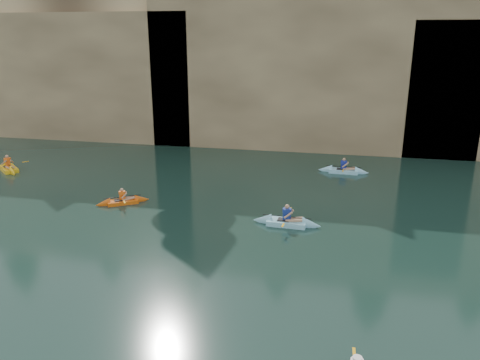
# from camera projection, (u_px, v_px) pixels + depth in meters

# --- Properties ---
(ground) EXTENTS (160.00, 160.00, 0.00)m
(ground) POSITION_uv_depth(u_px,v_px,m) (192.00, 301.00, 15.63)
(ground) COLOR black
(ground) RESTS_ON ground
(cliff) EXTENTS (70.00, 16.00, 12.00)m
(cliff) POSITION_uv_depth(u_px,v_px,m) (292.00, 64.00, 41.83)
(cliff) COLOR tan
(cliff) RESTS_ON ground
(cliff_slab_west) EXTENTS (26.00, 2.40, 10.56)m
(cliff_slab_west) POSITION_uv_depth(u_px,v_px,m) (44.00, 75.00, 39.15)
(cliff_slab_west) COLOR tan
(cliff_slab_west) RESTS_ON ground
(cliff_slab_center) EXTENTS (24.00, 2.40, 11.40)m
(cliff_slab_center) POSITION_uv_depth(u_px,v_px,m) (309.00, 74.00, 34.62)
(cliff_slab_center) COLOR tan
(cliff_slab_center) RESTS_ON ground
(sea_cave_west) EXTENTS (4.50, 1.00, 4.00)m
(sea_cave_west) POSITION_uv_depth(u_px,v_px,m) (66.00, 116.00, 39.12)
(sea_cave_west) COLOR black
(sea_cave_west) RESTS_ON ground
(sea_cave_center) EXTENTS (3.50, 1.00, 3.20)m
(sea_cave_center) POSITION_uv_depth(u_px,v_px,m) (228.00, 127.00, 36.44)
(sea_cave_center) COLOR black
(sea_cave_center) RESTS_ON ground
(sea_cave_east) EXTENTS (5.00, 1.00, 4.50)m
(sea_cave_east) POSITION_uv_depth(u_px,v_px,m) (418.00, 126.00, 33.44)
(sea_cave_east) COLOR black
(sea_cave_east) RESTS_ON ground
(kayaker_orange) EXTENTS (2.69, 2.04, 1.06)m
(kayaker_orange) POSITION_uv_depth(u_px,v_px,m) (123.00, 201.00, 24.60)
(kayaker_orange) COLOR #E95C0E
(kayaker_orange) RESTS_ON ground
(kayaker_ltblue_near) EXTENTS (3.25, 2.50, 1.27)m
(kayaker_ltblue_near) POSITION_uv_depth(u_px,v_px,m) (287.00, 222.00, 21.81)
(kayaker_ltblue_near) COLOR #8FD8EF
(kayaker_ltblue_near) RESTS_ON ground
(kayaker_yellow) EXTENTS (2.96, 2.66, 1.32)m
(kayaker_yellow) POSITION_uv_depth(u_px,v_px,m) (9.00, 168.00, 30.50)
(kayaker_yellow) COLOR yellow
(kayaker_yellow) RESTS_ON ground
(kayaker_ltblue_mid) EXTENTS (3.24, 2.41, 1.22)m
(kayaker_ltblue_mid) POSITION_uv_depth(u_px,v_px,m) (343.00, 170.00, 30.06)
(kayaker_ltblue_mid) COLOR #97DEFC
(kayaker_ltblue_mid) RESTS_ON ground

